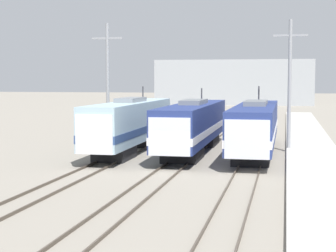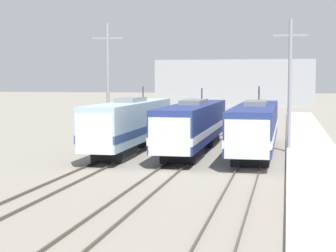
# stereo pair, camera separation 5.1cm
# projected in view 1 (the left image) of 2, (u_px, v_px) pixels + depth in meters

# --- Properties ---
(ground_plane) EXTENTS (400.00, 400.00, 0.00)m
(ground_plane) POSITION_uv_depth(u_px,v_px,m) (171.00, 169.00, 36.19)
(ground_plane) COLOR gray
(rail_pair_far_left) EXTENTS (1.51, 120.00, 0.15)m
(rail_pair_far_left) POSITION_uv_depth(u_px,v_px,m) (99.00, 166.00, 37.19)
(rail_pair_far_left) COLOR #4C4238
(rail_pair_far_left) RESTS_ON ground_plane
(rail_pair_center) EXTENTS (1.51, 120.00, 0.15)m
(rail_pair_center) POSITION_uv_depth(u_px,v_px,m) (171.00, 168.00, 36.18)
(rail_pair_center) COLOR #4C4238
(rail_pair_center) RESTS_ON ground_plane
(rail_pair_far_right) EXTENTS (1.51, 120.00, 0.15)m
(rail_pair_far_right) POSITION_uv_depth(u_px,v_px,m) (248.00, 171.00, 35.18)
(rail_pair_far_right) COLOR #4C4238
(rail_pair_far_right) RESTS_ON ground_plane
(locomotive_far_left) EXTENTS (2.78, 17.66, 5.17)m
(locomotive_far_left) POSITION_uv_depth(u_px,v_px,m) (129.00, 125.00, 44.13)
(locomotive_far_left) COLOR #232326
(locomotive_far_left) RESTS_ON ground_plane
(locomotive_center) EXTENTS (2.98, 19.21, 5.01)m
(locomotive_center) POSITION_uv_depth(u_px,v_px,m) (193.00, 126.00, 44.15)
(locomotive_center) COLOR black
(locomotive_center) RESTS_ON ground_plane
(locomotive_far_right) EXTENTS (3.02, 19.91, 5.21)m
(locomotive_far_right) POSITION_uv_depth(u_px,v_px,m) (255.00, 127.00, 43.17)
(locomotive_far_right) COLOR black
(locomotive_far_right) RESTS_ON ground_plane
(catenary_tower_left) EXTENTS (2.68, 0.28, 10.49)m
(catenary_tower_left) POSITION_uv_depth(u_px,v_px,m) (108.00, 82.00, 47.48)
(catenary_tower_left) COLOR gray
(catenary_tower_left) RESTS_ON ground_plane
(catenary_tower_right) EXTENTS (2.68, 0.28, 10.49)m
(catenary_tower_right) POSITION_uv_depth(u_px,v_px,m) (290.00, 82.00, 44.39)
(catenary_tower_right) COLOR gray
(catenary_tower_right) RESTS_ON ground_plane
(platform) EXTENTS (4.00, 120.00, 0.33)m
(platform) POSITION_uv_depth(u_px,v_px,m) (320.00, 172.00, 34.27)
(platform) COLOR #B7B5AD
(platform) RESTS_ON ground_plane
(depot_building) EXTENTS (35.43, 8.73, 10.13)m
(depot_building) POSITION_uv_depth(u_px,v_px,m) (234.00, 82.00, 128.04)
(depot_building) COLOR #9EA3A8
(depot_building) RESTS_ON ground_plane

